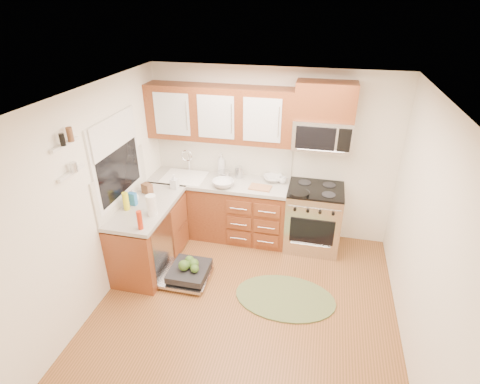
% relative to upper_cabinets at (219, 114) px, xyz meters
% --- Properties ---
extents(floor, '(3.50, 3.50, 0.00)m').
position_rel_upper_cabinets_xyz_m(floor, '(0.73, -1.57, -1.88)').
color(floor, brown).
rests_on(floor, ground).
extents(ceiling, '(3.50, 3.50, 0.00)m').
position_rel_upper_cabinets_xyz_m(ceiling, '(0.73, -1.57, 0.62)').
color(ceiling, white).
rests_on(ceiling, ground).
extents(wall_back, '(3.50, 0.04, 2.50)m').
position_rel_upper_cabinets_xyz_m(wall_back, '(0.73, 0.18, -0.62)').
color(wall_back, white).
rests_on(wall_back, ground).
extents(wall_front, '(3.50, 0.04, 2.50)m').
position_rel_upper_cabinets_xyz_m(wall_front, '(0.73, -3.33, -0.62)').
color(wall_front, white).
rests_on(wall_front, ground).
extents(wall_left, '(0.04, 3.50, 2.50)m').
position_rel_upper_cabinets_xyz_m(wall_left, '(-1.02, -1.57, -0.62)').
color(wall_left, white).
rests_on(wall_left, ground).
extents(wall_right, '(0.04, 3.50, 2.50)m').
position_rel_upper_cabinets_xyz_m(wall_right, '(2.48, -1.57, -0.62)').
color(wall_right, white).
rests_on(wall_right, ground).
extents(base_cabinet_back, '(2.05, 0.60, 0.85)m').
position_rel_upper_cabinets_xyz_m(base_cabinet_back, '(0.00, -0.12, -1.45)').
color(base_cabinet_back, '#5B2214').
rests_on(base_cabinet_back, ground).
extents(base_cabinet_left, '(0.60, 1.25, 0.85)m').
position_rel_upper_cabinets_xyz_m(base_cabinet_left, '(-0.72, -1.05, -1.45)').
color(base_cabinet_left, '#5B2214').
rests_on(base_cabinet_left, ground).
extents(countertop_back, '(2.07, 0.64, 0.05)m').
position_rel_upper_cabinets_xyz_m(countertop_back, '(0.00, -0.14, -0.97)').
color(countertop_back, '#A7A298').
rests_on(countertop_back, base_cabinet_back).
extents(countertop_left, '(0.64, 1.27, 0.05)m').
position_rel_upper_cabinets_xyz_m(countertop_left, '(-0.71, -1.05, -0.97)').
color(countertop_left, '#A7A298').
rests_on(countertop_left, base_cabinet_left).
extents(backsplash_back, '(2.05, 0.02, 0.57)m').
position_rel_upper_cabinets_xyz_m(backsplash_back, '(0.00, 0.16, -0.67)').
color(backsplash_back, silver).
rests_on(backsplash_back, ground).
extents(backsplash_left, '(0.02, 1.25, 0.57)m').
position_rel_upper_cabinets_xyz_m(backsplash_left, '(-1.01, -1.05, -0.67)').
color(backsplash_left, silver).
rests_on(backsplash_left, ground).
extents(upper_cabinets, '(2.05, 0.35, 0.75)m').
position_rel_upper_cabinets_xyz_m(upper_cabinets, '(0.00, 0.00, 0.00)').
color(upper_cabinets, '#5B2214').
rests_on(upper_cabinets, ground).
extents(cabinet_over_mw, '(0.76, 0.35, 0.47)m').
position_rel_upper_cabinets_xyz_m(cabinet_over_mw, '(1.41, 0.00, 0.26)').
color(cabinet_over_mw, '#5B2214').
rests_on(cabinet_over_mw, ground).
extents(range, '(0.76, 0.64, 0.95)m').
position_rel_upper_cabinets_xyz_m(range, '(1.41, -0.15, -1.40)').
color(range, silver).
rests_on(range, ground).
extents(microwave, '(0.76, 0.38, 0.40)m').
position_rel_upper_cabinets_xyz_m(microwave, '(1.41, -0.02, -0.18)').
color(microwave, silver).
rests_on(microwave, ground).
extents(sink, '(0.62, 0.50, 0.26)m').
position_rel_upper_cabinets_xyz_m(sink, '(-0.52, -0.16, -1.07)').
color(sink, white).
rests_on(sink, ground).
extents(dishwasher, '(0.70, 0.60, 0.20)m').
position_rel_upper_cabinets_xyz_m(dishwasher, '(-0.13, -1.27, -1.77)').
color(dishwasher, silver).
rests_on(dishwasher, ground).
extents(window, '(0.03, 1.05, 1.05)m').
position_rel_upper_cabinets_xyz_m(window, '(-1.01, -1.07, -0.32)').
color(window, white).
rests_on(window, ground).
extents(window_blind, '(0.02, 0.96, 0.40)m').
position_rel_upper_cabinets_xyz_m(window_blind, '(-0.98, -1.07, 0.00)').
color(window_blind, white).
rests_on(window_blind, ground).
extents(shelf_upper, '(0.04, 0.40, 0.03)m').
position_rel_upper_cabinets_xyz_m(shelf_upper, '(-0.99, -1.92, 0.17)').
color(shelf_upper, white).
rests_on(shelf_upper, ground).
extents(shelf_lower, '(0.04, 0.40, 0.03)m').
position_rel_upper_cabinets_xyz_m(shelf_lower, '(-0.99, -1.92, -0.12)').
color(shelf_lower, white).
rests_on(shelf_lower, ground).
extents(rug, '(1.27, 0.86, 0.02)m').
position_rel_upper_cabinets_xyz_m(rug, '(1.17, -1.34, -1.86)').
color(rug, olive).
rests_on(rug, ground).
extents(skillet, '(0.30, 0.30, 0.05)m').
position_rel_upper_cabinets_xyz_m(skillet, '(1.19, -0.40, -0.90)').
color(skillet, black).
rests_on(skillet, range).
extents(stock_pot, '(0.23, 0.23, 0.11)m').
position_rel_upper_cabinets_xyz_m(stock_pot, '(0.06, -0.07, -0.89)').
color(stock_pot, silver).
rests_on(stock_pot, countertop_back).
extents(cutting_board, '(0.31, 0.22, 0.02)m').
position_rel_upper_cabinets_xyz_m(cutting_board, '(0.64, -0.26, -0.94)').
color(cutting_board, '#AC744E').
rests_on(cutting_board, countertop_back).
extents(canister, '(0.14, 0.14, 0.17)m').
position_rel_upper_cabinets_xyz_m(canister, '(0.27, 0.02, -0.86)').
color(canister, silver).
rests_on(canister, countertop_back).
extents(paper_towel_roll, '(0.13, 0.13, 0.27)m').
position_rel_upper_cabinets_xyz_m(paper_towel_roll, '(-0.52, -1.25, -0.82)').
color(paper_towel_roll, white).
rests_on(paper_towel_roll, countertop_left).
extents(mustard_bottle, '(0.09, 0.09, 0.23)m').
position_rel_upper_cabinets_xyz_m(mustard_bottle, '(-0.90, -1.21, -0.83)').
color(mustard_bottle, yellow).
rests_on(mustard_bottle, countertop_left).
extents(red_bottle, '(0.07, 0.07, 0.23)m').
position_rel_upper_cabinets_xyz_m(red_bottle, '(-0.52, -1.57, -0.83)').
color(red_bottle, '#AE280E').
rests_on(red_bottle, countertop_left).
extents(wooden_box, '(0.16, 0.14, 0.14)m').
position_rel_upper_cabinets_xyz_m(wooden_box, '(-0.84, -0.74, -0.88)').
color(wooden_box, brown).
rests_on(wooden_box, countertop_left).
extents(blue_carton, '(0.11, 0.08, 0.17)m').
position_rel_upper_cabinets_xyz_m(blue_carton, '(-0.88, -1.08, -0.87)').
color(blue_carton, '#2973BF').
rests_on(blue_carton, countertop_left).
extents(bowl_a, '(0.37, 0.37, 0.07)m').
position_rel_upper_cabinets_xyz_m(bowl_a, '(0.78, 0.02, -0.92)').
color(bowl_a, '#999999').
rests_on(bowl_a, countertop_back).
extents(bowl_b, '(0.30, 0.30, 0.09)m').
position_rel_upper_cabinets_xyz_m(bowl_b, '(0.12, -0.32, -0.90)').
color(bowl_b, '#999999').
rests_on(bowl_b, countertop_back).
extents(cup, '(0.15, 0.15, 0.09)m').
position_rel_upper_cabinets_xyz_m(cup, '(0.93, -0.03, -0.90)').
color(cup, '#999999').
rests_on(cup, countertop_back).
extents(soap_bottle_a, '(0.16, 0.16, 0.32)m').
position_rel_upper_cabinets_xyz_m(soap_bottle_a, '(-0.02, 0.10, -0.79)').
color(soap_bottle_a, '#999999').
rests_on(soap_bottle_a, countertop_back).
extents(soap_bottle_b, '(0.10, 0.11, 0.21)m').
position_rel_upper_cabinets_xyz_m(soap_bottle_b, '(-0.52, -0.52, -0.84)').
color(soap_bottle_b, '#999999').
rests_on(soap_bottle_b, countertop_left).
extents(soap_bottle_c, '(0.19, 0.19, 0.19)m').
position_rel_upper_cabinets_xyz_m(soap_bottle_c, '(-0.90, -1.02, -0.86)').
color(soap_bottle_c, '#999999').
rests_on(soap_bottle_c, countertop_left).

